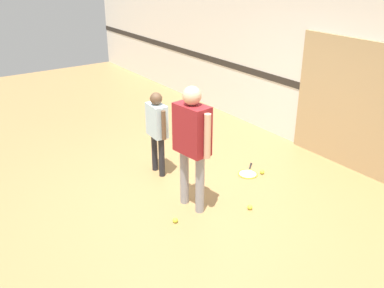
# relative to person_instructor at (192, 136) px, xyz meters

# --- Properties ---
(ground_plane) EXTENTS (16.00, 16.00, 0.00)m
(ground_plane) POSITION_rel_person_instructor_xyz_m (-0.25, 0.06, -1.01)
(ground_plane) COLOR #A87F4C
(wall_back) EXTENTS (16.00, 0.07, 3.20)m
(wall_back) POSITION_rel_person_instructor_xyz_m (-0.25, 2.69, 0.59)
(wall_back) COLOR silver
(wall_back) RESTS_ON ground_plane
(wall_panel) EXTENTS (3.00, 0.05, 1.95)m
(wall_panel) POSITION_rel_person_instructor_xyz_m (0.87, 2.63, -0.03)
(wall_panel) COLOR tan
(wall_panel) RESTS_ON ground_plane
(person_instructor) EXTENTS (0.61, 0.30, 1.63)m
(person_instructor) POSITION_rel_person_instructor_xyz_m (0.00, 0.00, 0.00)
(person_instructor) COLOR gray
(person_instructor) RESTS_ON ground_plane
(person_student_left) EXTENTS (0.48, 0.22, 1.26)m
(person_student_left) POSITION_rel_person_instructor_xyz_m (-1.07, 0.13, -0.23)
(person_student_left) COLOR #232328
(person_student_left) RESTS_ON ground_plane
(racket_spare_on_floor) EXTENTS (0.45, 0.50, 0.03)m
(racket_spare_on_floor) POSITION_rel_person_instructor_xyz_m (-0.25, 1.21, -1.00)
(racket_spare_on_floor) COLOR #C6D838
(racket_spare_on_floor) RESTS_ON ground_plane
(tennis_ball_near_instructor) EXTENTS (0.07, 0.07, 0.07)m
(tennis_ball_near_instructor) POSITION_rel_person_instructor_xyz_m (0.18, -0.38, -0.97)
(tennis_ball_near_instructor) COLOR #CCE038
(tennis_ball_near_instructor) RESTS_ON ground_plane
(tennis_ball_by_spare_racket) EXTENTS (0.07, 0.07, 0.07)m
(tennis_ball_by_spare_racket) POSITION_rel_person_instructor_xyz_m (-0.13, 1.38, -0.97)
(tennis_ball_by_spare_racket) COLOR #CCE038
(tennis_ball_by_spare_racket) RESTS_ON ground_plane
(tennis_ball_stray_left) EXTENTS (0.07, 0.07, 0.07)m
(tennis_ball_stray_left) POSITION_rel_person_instructor_xyz_m (0.49, 0.57, -0.97)
(tennis_ball_stray_left) COLOR #CCE038
(tennis_ball_stray_left) RESTS_ON ground_plane
(tennis_ball_stray_right) EXTENTS (0.07, 0.07, 0.07)m
(tennis_ball_stray_right) POSITION_rel_person_instructor_xyz_m (-0.93, 0.55, -0.97)
(tennis_ball_stray_right) COLOR #CCE038
(tennis_ball_stray_right) RESTS_ON ground_plane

